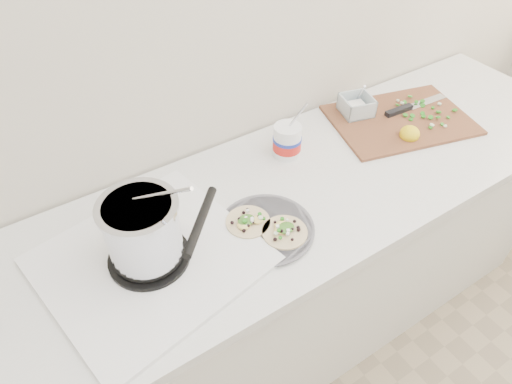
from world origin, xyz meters
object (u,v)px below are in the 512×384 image
taco_plate (266,227)px  cutboard (396,116)px  stove (145,241)px  tub (288,138)px

taco_plate → cutboard: size_ratio=0.48×
stove → taco_plate: bearing=-23.8°
stove → cutboard: (1.05, 0.12, -0.07)m
tub → stove: bearing=-163.1°
taco_plate → tub: bearing=44.5°
stove → taco_plate: stove is taller
tub → cutboard: tub is taller
stove → taco_plate: size_ratio=2.21×
stove → cutboard: 1.06m
stove → taco_plate: 0.34m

